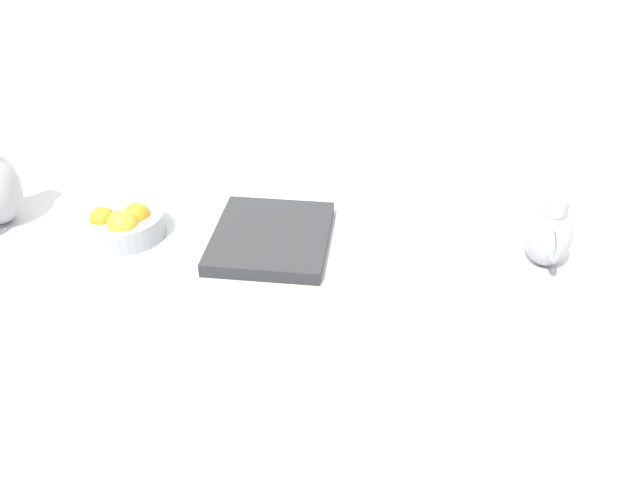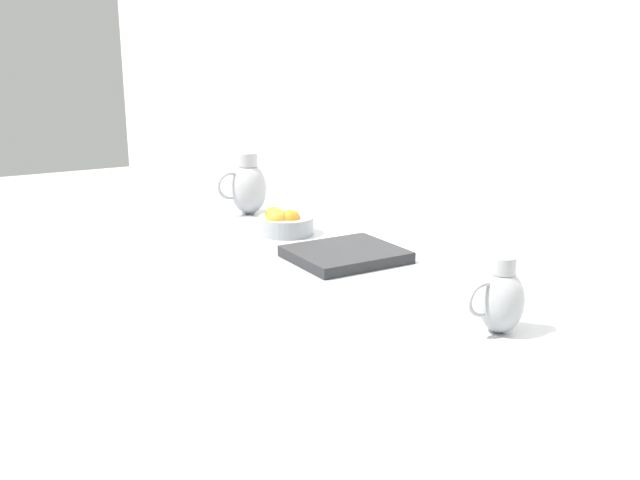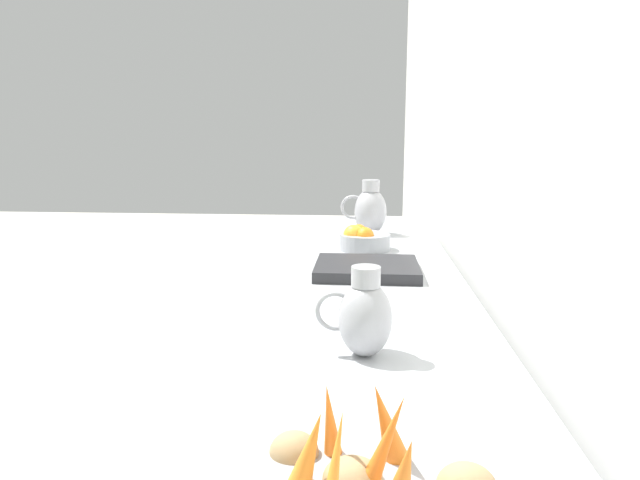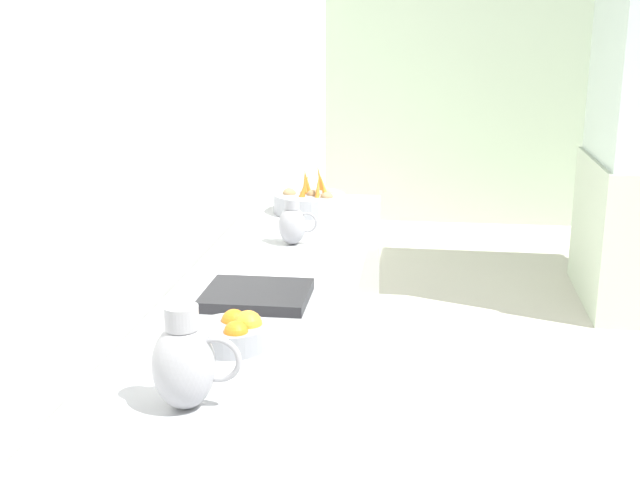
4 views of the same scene
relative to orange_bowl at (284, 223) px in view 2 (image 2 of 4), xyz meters
name	(u,v)px [view 2 (image 2 of 4)]	position (x,y,z in m)	size (l,w,h in m)	color
tile_wall_left	(632,89)	(-0.44, 1.08, 0.52)	(0.10, 8.95, 3.00)	white
prep_counter	(374,414)	(-0.01, 0.58, -0.51)	(0.63, 3.07, 0.93)	#ADAFB5
orange_bowl	(284,223)	(0.00, 0.00, 0.00)	(0.20, 0.20, 0.10)	gray
metal_pitcher_tall	(248,187)	(-0.03, -0.37, 0.07)	(0.21, 0.15, 0.25)	#939399
metal_pitcher_short	(501,299)	(-0.01, 1.09, 0.04)	(0.16, 0.11, 0.19)	#939399
counter_sink_basin	(345,254)	(-0.02, 0.39, -0.02)	(0.34, 0.30, 0.04)	#232326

